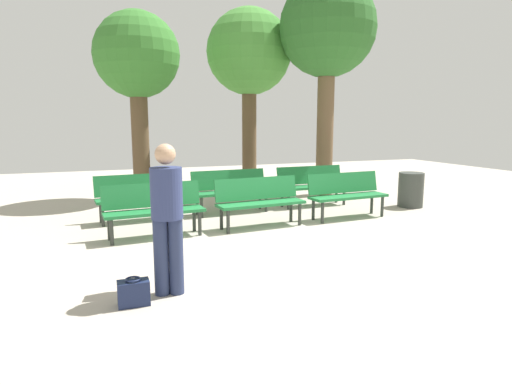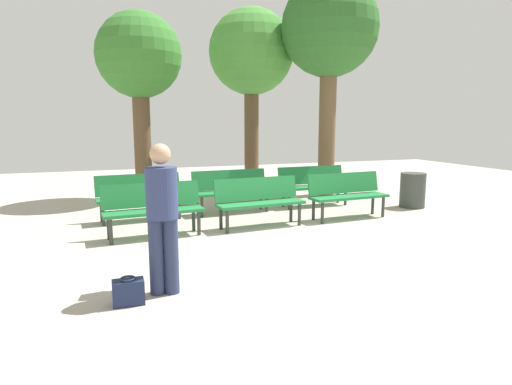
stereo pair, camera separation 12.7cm
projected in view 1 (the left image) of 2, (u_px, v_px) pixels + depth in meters
ground_plane at (302, 249)px, 6.45m from camera, size 24.00×24.00×0.00m
bench_r0_c0 at (154, 207)px, 7.08m from camera, size 1.63×0.60×0.87m
bench_r0_c1 at (259, 199)px, 7.77m from camera, size 1.63×0.61×0.87m
bench_r0_c2 at (346, 192)px, 8.50m from camera, size 1.63×0.59×0.87m
bench_r1_c0 at (139, 194)px, 8.26m from camera, size 1.64×0.62×0.87m
bench_r1_c1 at (231, 188)px, 8.98m from camera, size 1.62×0.57×0.87m
bench_r1_c2 at (312, 183)px, 9.74m from camera, size 1.61×0.53×0.87m
tree_0 at (137, 60)px, 10.12m from camera, size 1.99×1.99×4.40m
tree_1 at (249, 55)px, 11.54m from camera, size 2.26×2.26×4.83m
tree_2 at (327, 32)px, 10.63m from camera, size 2.38×2.38×5.32m
visitor_with_backpack at (167, 210)px, 4.68m from camera, size 0.39×0.56×1.65m
handbag at (134, 293)px, 4.48m from camera, size 0.32×0.18×0.29m
trash_bin at (411, 190)px, 9.59m from camera, size 0.54×0.54×0.76m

